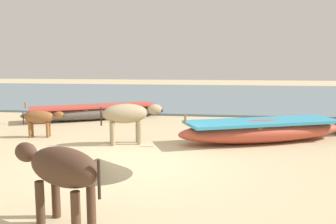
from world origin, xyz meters
name	(u,v)px	position (x,y,z in m)	size (l,w,h in m)	color
ground	(133,163)	(0.00, 0.00, 0.00)	(80.00, 80.00, 0.00)	#CCB789
sea_water	(197,94)	(0.00, 16.47, 0.04)	(60.00, 20.00, 0.08)	slate
fishing_boat_0	(262,130)	(2.66, 2.37, 0.30)	(4.42, 2.77, 0.74)	#B74733
fishing_boat_4	(95,112)	(-2.73, 5.17, 0.27)	(4.63, 3.47, 0.70)	#5B5651
cow_adult_dark	(61,169)	(-0.14, -2.70, 0.68)	(1.40, 0.86, 0.95)	#4C3323
calf_far_brown	(41,118)	(-3.03, 2.05, 0.51)	(1.07, 0.47, 0.70)	brown
cow_second_adult_dun	(128,115)	(-0.55, 1.62, 0.70)	(1.45, 0.85, 0.98)	tan
debris_pile_1	(98,166)	(-0.42, -0.77, 0.14)	(1.20, 1.20, 0.29)	brown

